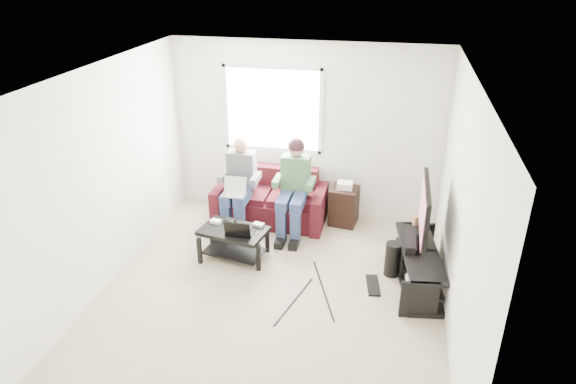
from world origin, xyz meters
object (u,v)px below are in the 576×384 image
(subwoofer, at_px, (393,259))
(sofa, at_px, (271,202))
(coffee_table, at_px, (234,237))
(tv_stand, at_px, (418,268))
(tv, at_px, (424,212))
(end_table, at_px, (344,205))

(subwoofer, bearing_deg, sofa, 148.89)
(coffee_table, relative_size, tv_stand, 0.64)
(tv, bearing_deg, coffee_table, -179.56)
(coffee_table, bearing_deg, subwoofer, 0.90)
(subwoofer, relative_size, end_table, 0.67)
(sofa, distance_m, tv, 2.50)
(sofa, xyz_separation_m, coffee_table, (-0.22, -1.14, 0.02))
(coffee_table, relative_size, tv, 0.85)
(end_table, bearing_deg, sofa, -174.02)
(tv, height_order, end_table, tv)
(subwoofer, bearing_deg, tv, -2.64)
(tv_stand, bearing_deg, end_table, 128.34)
(tv_stand, bearing_deg, coffee_table, 178.02)
(tv, distance_m, subwoofer, 0.76)
(tv, relative_size, subwoofer, 2.46)
(coffee_table, distance_m, tv_stand, 2.37)
(tv_stand, xyz_separation_m, subwoofer, (-0.31, 0.11, 0.02))
(coffee_table, height_order, tv, tv)
(sofa, bearing_deg, tv, -27.65)
(coffee_table, height_order, tv_stand, tv_stand)
(coffee_table, relative_size, end_table, 1.39)
(tv_stand, xyz_separation_m, end_table, (-1.06, 1.34, 0.09))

